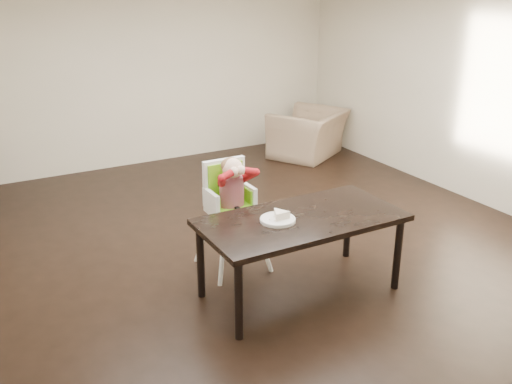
# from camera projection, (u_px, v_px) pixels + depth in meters

# --- Properties ---
(ground) EXTENTS (7.00, 7.00, 0.00)m
(ground) POSITION_uv_depth(u_px,v_px,m) (270.00, 247.00, 6.14)
(ground) COLOR black
(ground) RESTS_ON ground
(room_walls) EXTENTS (6.02, 7.02, 2.71)m
(room_walls) POSITION_uv_depth(u_px,v_px,m) (271.00, 73.00, 5.48)
(room_walls) COLOR beige
(room_walls) RESTS_ON ground
(dining_table) EXTENTS (1.80, 0.90, 0.75)m
(dining_table) POSITION_uv_depth(u_px,v_px,m) (301.00, 225.00, 5.03)
(dining_table) COLOR black
(dining_table) RESTS_ON ground
(high_chair) EXTENTS (0.48, 0.48, 1.14)m
(high_chair) POSITION_uv_depth(u_px,v_px,m) (231.00, 190.00, 5.47)
(high_chair) COLOR white
(high_chair) RESTS_ON ground
(plate) EXTENTS (0.40, 0.40, 0.09)m
(plate) POSITION_uv_depth(u_px,v_px,m) (279.00, 218.00, 4.92)
(plate) COLOR white
(plate) RESTS_ON dining_table
(armchair) EXTENTS (1.34, 1.19, 0.98)m
(armchair) POSITION_uv_depth(u_px,v_px,m) (309.00, 126.00, 9.05)
(armchair) COLOR #A08365
(armchair) RESTS_ON ground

